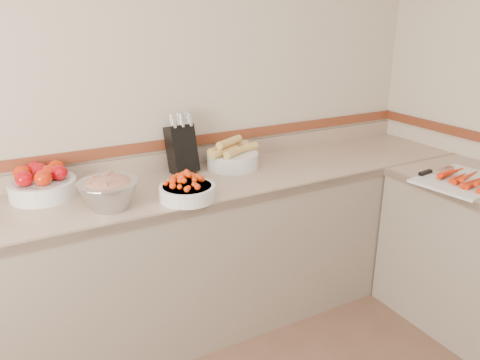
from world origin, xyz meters
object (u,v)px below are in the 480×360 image
tomato_bowl (42,183)px  cherry_tomato_bowl (187,189)px  corn_bowl (232,157)px  rhubarb_bowl (109,191)px  knife_block (182,148)px  cutting_board (464,180)px

tomato_bowl → cherry_tomato_bowl: bearing=-31.6°
cherry_tomato_bowl → corn_bowl: bearing=38.1°
rhubarb_bowl → tomato_bowl: bearing=129.9°
knife_block → tomato_bowl: size_ratio=1.08×
knife_block → rhubarb_bowl: knife_block is taller
knife_block → cherry_tomato_bowl: knife_block is taller
cherry_tomato_bowl → knife_block: bearing=71.3°
tomato_bowl → cherry_tomato_bowl: 0.74m
cherry_tomato_bowl → corn_bowl: size_ratio=0.82×
knife_block → cutting_board: (1.29, -0.93, -0.13)m
cherry_tomato_bowl → cutting_board: cherry_tomato_bowl is taller
cutting_board → rhubarb_bowl: bearing=161.9°
knife_block → cutting_board: size_ratio=0.68×
knife_block → corn_bowl: 0.31m
corn_bowl → rhubarb_bowl: 0.85m
knife_block → corn_bowl: knife_block is taller
tomato_bowl → rhubarb_bowl: (0.26, -0.31, 0.01)m
tomato_bowl → corn_bowl: (1.07, -0.05, -0.01)m
tomato_bowl → cherry_tomato_bowl: tomato_bowl is taller
rhubarb_bowl → cutting_board: size_ratio=0.56×
rhubarb_bowl → corn_bowl: bearing=18.2°
knife_block → cutting_board: knife_block is taller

